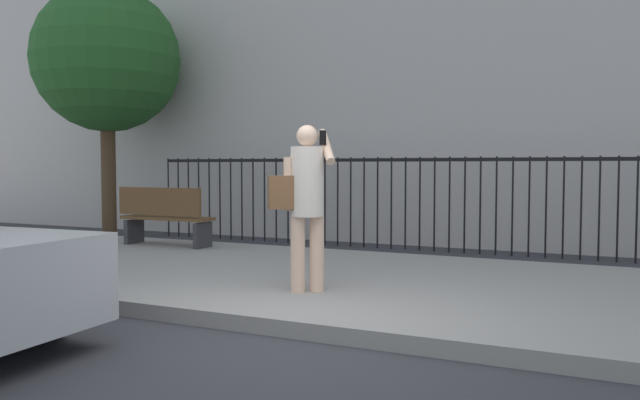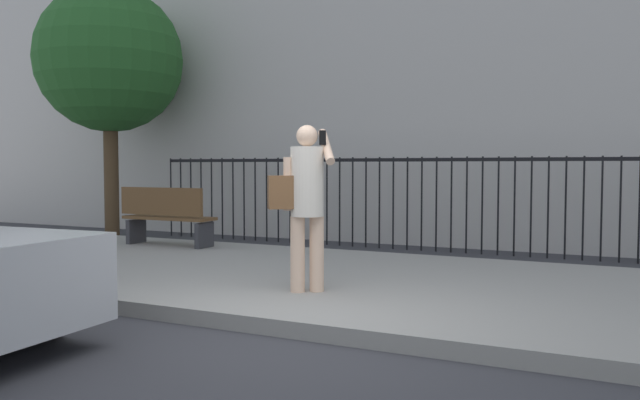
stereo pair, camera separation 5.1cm
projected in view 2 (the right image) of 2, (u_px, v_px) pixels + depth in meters
The scene contains 6 objects.
ground_plane at pixel (284, 338), 5.41m from camera, with size 60.00×60.00×0.00m, color #333338.
sidewalk at pixel (378, 286), 7.38m from camera, with size 28.00×4.40×0.15m, color gray.
iron_fence at pixel (459, 192), 10.64m from camera, with size 12.03×0.04×1.60m.
pedestrian_on_phone at pixel (305, 195), 6.59m from camera, with size 0.71×0.65×1.72m.
street_bench at pixel (166, 215), 10.40m from camera, with size 1.60×0.45×0.95m.
street_tree_near at pixel (109, 60), 12.78m from camera, with size 2.89×2.89×5.01m.
Camera 2 is at (2.62, -4.66, 1.45)m, focal length 36.15 mm.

